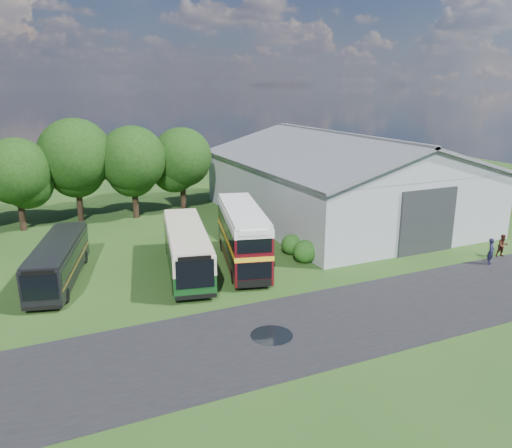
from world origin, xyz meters
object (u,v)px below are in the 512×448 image
bus_dark_single (59,261)px  visitor_b (503,246)px  bus_maroon_double (243,237)px  storage_shed (339,175)px  bus_green_single (187,248)px  visitor_a (491,252)px

bus_dark_single → visitor_b: (30.46, -8.39, -0.59)m
bus_maroon_double → visitor_b: size_ratio=5.93×
visitor_b → storage_shed: bearing=123.2°
storage_shed → bus_green_single: (-17.70, -8.23, -2.52)m
bus_maroon_double → bus_dark_single: size_ratio=1.00×
storage_shed → visitor_b: 16.14m
bus_maroon_double → visitor_a: size_ratio=5.28×
storage_shed → bus_green_single: 19.68m
bus_green_single → bus_maroon_double: (3.96, -0.47, 0.47)m
bus_dark_single → visitor_a: bearing=-3.2°
visitor_a → bus_dark_single: bearing=130.7°
bus_green_single → visitor_b: (22.30, -6.89, -0.79)m
bus_dark_single → visitor_a: 29.76m
visitor_a → visitor_b: (2.16, 0.82, -0.10)m
bus_maroon_double → bus_dark_single: bus_maroon_double is taller
bus_green_single → visitor_a: bearing=-9.1°
bus_green_single → bus_maroon_double: 4.02m
bus_maroon_double → visitor_b: 19.47m
bus_maroon_double → visitor_b: bearing=-4.9°
bus_maroon_double → bus_dark_single: 12.29m
bus_green_single → visitor_b: bus_green_single is taller
storage_shed → bus_dark_single: bearing=-165.4°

